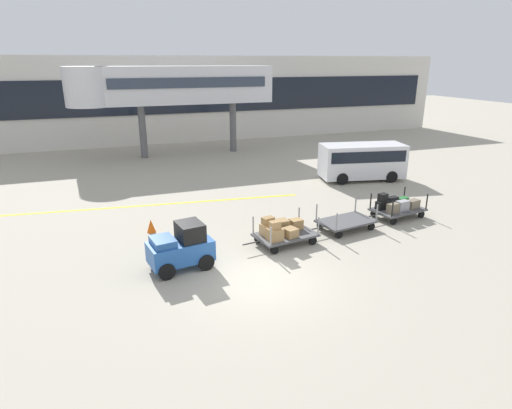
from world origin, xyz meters
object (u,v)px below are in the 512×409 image
Objects in this scene: baggage_cart_tail at (397,206)px; baggage_cart_middle at (346,222)px; baggage_cart_lead at (282,231)px; safety_cone_near at (151,226)px; shuttle_van at (362,159)px; baggage_tug at (181,248)px.

baggage_cart_middle is at bearing -170.28° from baggage_cart_tail.
baggage_cart_lead reaches higher than safety_cone_near.
baggage_cart_lead is at bearing -170.77° from baggage_cart_tail.
shuttle_van reaches higher than safety_cone_near.
shuttle_van reaches higher than baggage_cart_middle.
baggage_cart_lead is 0.61× the size of shuttle_van.
baggage_cart_tail is (6.03, 0.98, -0.03)m from baggage_cart_lead.
baggage_tug is 0.44× the size of shuttle_van.
baggage_cart_lead is 5.60× the size of safety_cone_near.
baggage_cart_lead is at bearing -171.23° from baggage_cart_middle.
shuttle_van is at bearing 40.92° from baggage_cart_lead.
baggage_cart_lead is 6.11m from baggage_cart_tail.
baggage_cart_lead is 5.43m from safety_cone_near.
baggage_cart_middle is (3.11, 0.48, -0.20)m from baggage_cart_lead.
baggage_cart_lead is at bearing -32.90° from safety_cone_near.
shuttle_van is at bearing 52.61° from baggage_cart_middle.
baggage_cart_middle is at bearing -17.84° from safety_cone_near.
baggage_tug reaches higher than safety_cone_near.
baggage_tug is 4.09× the size of safety_cone_near.
baggage_cart_tail reaches higher than baggage_cart_middle.
baggage_tug is at bearing -170.34° from baggage_cart_lead.
safety_cone_near is at bearing 162.16° from baggage_cart_middle.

